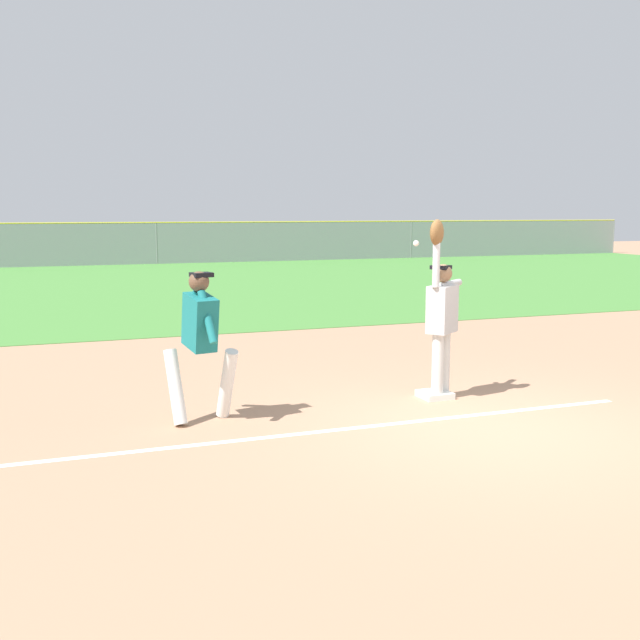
{
  "coord_description": "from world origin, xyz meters",
  "views": [
    {
      "loc": [
        -4.45,
        -6.86,
        2.38
      ],
      "look_at": [
        -1.38,
        1.61,
        1.05
      ],
      "focal_mm": 41.51,
      "sensor_mm": 36.0,
      "label": 1
    }
  ],
  "objects_px": {
    "runner": "(200,336)",
    "parked_car_blue": "(138,246)",
    "baseball": "(416,243)",
    "parked_car_black": "(262,245)",
    "fielder": "(442,312)",
    "parked_car_green": "(13,248)",
    "first_base": "(435,395)"
  },
  "relations": [
    {
      "from": "baseball",
      "to": "parked_car_blue",
      "type": "bearing_deg",
      "value": 90.71
    },
    {
      "from": "baseball",
      "to": "parked_car_green",
      "type": "height_order",
      "value": "baseball"
    },
    {
      "from": "baseball",
      "to": "parked_car_green",
      "type": "relative_size",
      "value": 0.02
    },
    {
      "from": "runner",
      "to": "parked_car_blue",
      "type": "xyz_separation_m",
      "value": [
        2.44,
        28.62,
        -0.32
      ]
    },
    {
      "from": "fielder",
      "to": "parked_car_black",
      "type": "bearing_deg",
      "value": -48.27
    },
    {
      "from": "parked_car_green",
      "to": "parked_car_blue",
      "type": "distance_m",
      "value": 5.64
    },
    {
      "from": "baseball",
      "to": "parked_car_black",
      "type": "height_order",
      "value": "baseball"
    },
    {
      "from": "parked_car_blue",
      "to": "parked_car_black",
      "type": "relative_size",
      "value": 1.01
    },
    {
      "from": "baseball",
      "to": "fielder",
      "type": "bearing_deg",
      "value": -32.99
    },
    {
      "from": "parked_car_green",
      "to": "parked_car_blue",
      "type": "height_order",
      "value": "same"
    },
    {
      "from": "first_base",
      "to": "parked_car_black",
      "type": "height_order",
      "value": "parked_car_black"
    },
    {
      "from": "baseball",
      "to": "parked_car_black",
      "type": "relative_size",
      "value": 0.02
    },
    {
      "from": "parked_car_black",
      "to": "first_base",
      "type": "bearing_deg",
      "value": -101.61
    },
    {
      "from": "fielder",
      "to": "parked_car_green",
      "type": "relative_size",
      "value": 0.5
    },
    {
      "from": "fielder",
      "to": "runner",
      "type": "height_order",
      "value": "fielder"
    },
    {
      "from": "baseball",
      "to": "parked_car_blue",
      "type": "distance_m",
      "value": 28.43
    },
    {
      "from": "parked_car_green",
      "to": "parked_car_blue",
      "type": "bearing_deg",
      "value": -4.3
    },
    {
      "from": "first_base",
      "to": "parked_car_blue",
      "type": "height_order",
      "value": "parked_car_blue"
    },
    {
      "from": "parked_car_green",
      "to": "first_base",
      "type": "bearing_deg",
      "value": -82.76
    },
    {
      "from": "first_base",
      "to": "parked_car_green",
      "type": "distance_m",
      "value": 29.16
    },
    {
      "from": "fielder",
      "to": "parked_car_green",
      "type": "height_order",
      "value": "fielder"
    },
    {
      "from": "fielder",
      "to": "parked_car_blue",
      "type": "relative_size",
      "value": 0.51
    },
    {
      "from": "parked_car_green",
      "to": "parked_car_blue",
      "type": "xyz_separation_m",
      "value": [
        5.64,
        0.08,
        0.0
      ]
    },
    {
      "from": "runner",
      "to": "parked_car_blue",
      "type": "height_order",
      "value": "runner"
    },
    {
      "from": "baseball",
      "to": "parked_car_black",
      "type": "bearing_deg",
      "value": 78.43
    },
    {
      "from": "runner",
      "to": "parked_car_black",
      "type": "distance_m",
      "value": 29.53
    },
    {
      "from": "parked_car_green",
      "to": "parked_car_black",
      "type": "xyz_separation_m",
      "value": [
        11.74,
        -0.27,
        0.0
      ]
    },
    {
      "from": "runner",
      "to": "parked_car_blue",
      "type": "bearing_deg",
      "value": 73.54
    },
    {
      "from": "fielder",
      "to": "runner",
      "type": "distance_m",
      "value": 3.08
    },
    {
      "from": "parked_car_black",
      "to": "fielder",
      "type": "bearing_deg",
      "value": -101.49
    },
    {
      "from": "fielder",
      "to": "parked_car_blue",
      "type": "distance_m",
      "value": 28.59
    },
    {
      "from": "parked_car_blue",
      "to": "first_base",
      "type": "bearing_deg",
      "value": -90.53
    }
  ]
}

